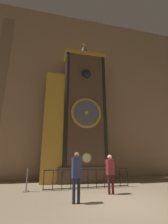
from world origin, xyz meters
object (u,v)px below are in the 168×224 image
object	(u,v)px
visitor_near	(76,172)
visitor_far	(110,170)
stanchion_post	(26,184)
clock_tower	(78,114)

from	to	relation	value
visitor_near	visitor_far	distance (m)	1.95
stanchion_post	visitor_near	bearing A→B (deg)	-47.53
stanchion_post	clock_tower	bearing A→B (deg)	35.46
visitor_far	stanchion_post	distance (m)	4.03
clock_tower	visitor_far	xyz separation A→B (m)	(0.93, -3.31, -3.43)
visitor_near	stanchion_post	size ratio (longest dim) A/B	1.75
visitor_near	visitor_far	world-z (taller)	visitor_near
visitor_far	stanchion_post	bearing A→B (deg)	148.83
visitor_near	visitor_far	size ratio (longest dim) A/B	1.07
clock_tower	visitor_far	world-z (taller)	clock_tower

